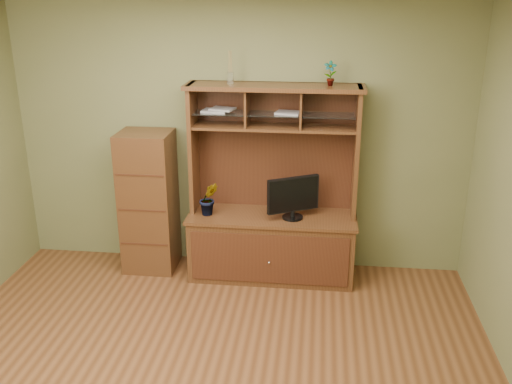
# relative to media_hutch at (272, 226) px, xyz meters

# --- Properties ---
(room) EXTENTS (4.54, 4.04, 2.74)m
(room) POSITION_rel_media_hutch_xyz_m (-0.36, -1.73, 0.83)
(room) COLOR #563018
(room) RESTS_ON ground
(media_hutch) EXTENTS (1.66, 0.61, 1.90)m
(media_hutch) POSITION_rel_media_hutch_xyz_m (0.00, 0.00, 0.00)
(media_hutch) COLOR #402612
(media_hutch) RESTS_ON room
(monitor) EXTENTS (0.48, 0.28, 0.41)m
(monitor) POSITION_rel_media_hutch_xyz_m (0.20, -0.08, 0.34)
(monitor) COLOR black
(monitor) RESTS_ON media_hutch
(orchid_plant) EXTENTS (0.22, 0.20, 0.33)m
(orchid_plant) POSITION_rel_media_hutch_xyz_m (-0.61, -0.08, 0.29)
(orchid_plant) COLOR #2C5D20
(orchid_plant) RESTS_ON media_hutch
(top_plant) EXTENTS (0.12, 0.08, 0.22)m
(top_plant) POSITION_rel_media_hutch_xyz_m (0.50, 0.08, 1.49)
(top_plant) COLOR #2F6623
(top_plant) RESTS_ON media_hutch
(reed_diffuser) EXTENTS (0.06, 0.06, 0.30)m
(reed_diffuser) POSITION_rel_media_hutch_xyz_m (-0.41, 0.08, 1.50)
(reed_diffuser) COLOR silver
(reed_diffuser) RESTS_ON media_hutch
(magazines) EXTENTS (0.95, 0.22, 0.04)m
(magazines) POSITION_rel_media_hutch_xyz_m (-0.31, 0.08, 1.13)
(magazines) COLOR #A1A0A5
(magazines) RESTS_ON media_hutch
(side_cabinet) EXTENTS (0.51, 0.47, 1.43)m
(side_cabinet) POSITION_rel_media_hutch_xyz_m (-1.25, 0.02, 0.19)
(side_cabinet) COLOR #402612
(side_cabinet) RESTS_ON room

